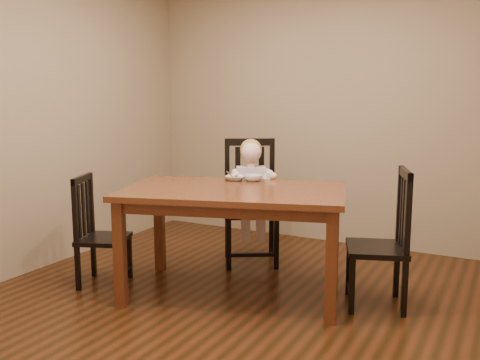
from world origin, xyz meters
The scene contains 9 objects.
room centered at (0.00, 0.00, 1.35)m, with size 4.01×4.01×2.71m.
dining_table centered at (-0.17, 0.20, 0.74)m, with size 1.89×1.43×0.84m.
chair_child centered at (-0.43, 1.00, 0.54)m, with size 0.66×0.65×1.14m.
chair_left centered at (-1.25, -0.13, 0.43)m, with size 0.49×0.50×0.90m.
chair_right centered at (0.92, 0.49, 0.49)m, with size 0.54×0.56×1.02m.
toddler centered at (-0.40, 0.95, 0.70)m, with size 0.35×0.44×0.60m, color beige, non-canonical shape.
bowl_peas centered at (-0.34, 0.53, 0.86)m, with size 0.17×0.17×0.04m, color silver.
bowl_veg centered at (-0.20, 0.57, 0.86)m, with size 0.16×0.16×0.05m, color silver.
fork centered at (-0.37, 0.50, 0.88)m, with size 0.12×0.08×0.05m.
Camera 1 is at (1.73, -3.33, 1.55)m, focal length 40.00 mm.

